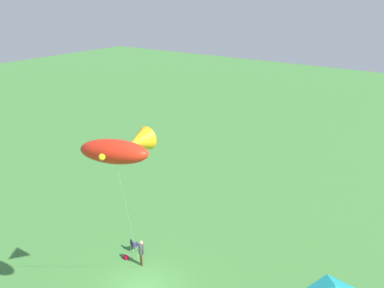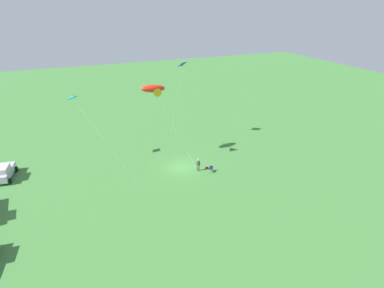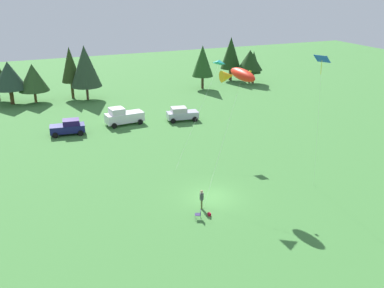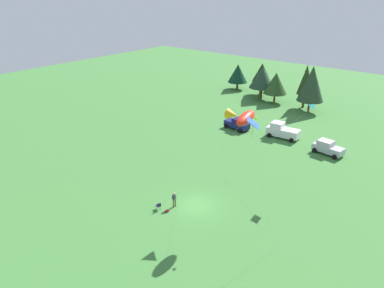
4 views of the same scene
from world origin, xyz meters
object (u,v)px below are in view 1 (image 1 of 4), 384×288
(person_kite_flyer, at_px, (141,251))
(folding_chair, at_px, (134,244))
(kite_large_fish, at_px, (120,149))
(backpack_on_grass, at_px, (126,257))

(person_kite_flyer, relative_size, folding_chair, 2.12)
(person_kite_flyer, bearing_deg, kite_large_fish, -117.39)
(kite_large_fish, bearing_deg, folding_chair, -138.43)
(backpack_on_grass, relative_size, kite_large_fish, 0.03)
(kite_large_fish, bearing_deg, person_kite_flyer, -142.92)
(folding_chair, height_order, backpack_on_grass, folding_chair)
(person_kite_flyer, height_order, folding_chair, person_kite_flyer)
(person_kite_flyer, distance_m, folding_chair, 1.84)
(folding_chair, distance_m, backpack_on_grass, 1.10)
(person_kite_flyer, xyz_separation_m, folding_chair, (-0.91, -1.51, -0.53))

